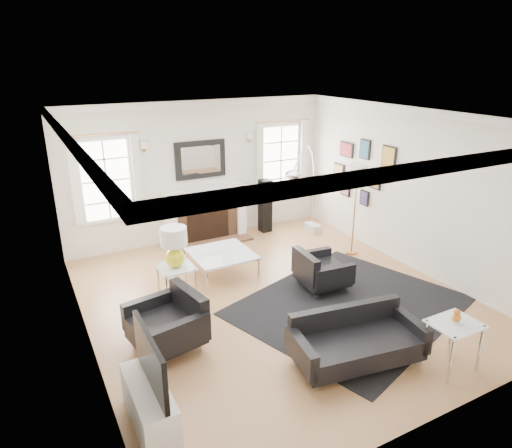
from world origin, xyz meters
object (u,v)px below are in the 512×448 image
armchair_right (320,271)px  coffee_table (222,255)px  sofa (355,341)px  arc_floor_lamp (304,191)px  armchair_left (170,324)px  fireplace (206,215)px  gourd_lamp (174,244)px

armchair_right → coffee_table: armchair_right is taller
sofa → armchair_right: size_ratio=1.97×
coffee_table → arc_floor_lamp: bearing=14.8°
sofa → armchair_left: 2.34m
fireplace → armchair_right: size_ratio=1.95×
sofa → coffee_table: (-0.50, 2.89, 0.13)m
armchair_left → gourd_lamp: gourd_lamp is taller
armchair_left → arc_floor_lamp: bearing=31.2°
armchair_left → armchair_right: (2.64, 0.41, -0.04)m
sofa → armchair_left: (-1.91, 1.35, 0.06)m
fireplace → sofa: (0.08, -4.61, -0.25)m
fireplace → armchair_left: (-1.83, -3.26, -0.20)m
fireplace → coffee_table: bearing=-103.6°
fireplace → gourd_lamp: bearing=-122.5°
gourd_lamp → coffee_table: bearing=24.1°
sofa → fireplace: bearing=91.0°
coffee_table → gourd_lamp: (-0.95, -0.43, 0.53)m
armchair_right → coffee_table: size_ratio=0.87×
fireplace → armchair_right: fireplace is taller
armchair_left → coffee_table: 2.10m
sofa → coffee_table: size_ratio=1.71×
fireplace → arc_floor_lamp: 2.07m
arc_floor_lamp → fireplace: bearing=143.3°
armchair_left → armchair_right: armchair_left is taller
sofa → armchair_right: 1.90m
armchair_left → coffee_table: bearing=47.4°
armchair_right → coffee_table: (-1.23, 1.13, 0.11)m
fireplace → sofa: bearing=-89.0°
arc_floor_lamp → sofa: bearing=-113.8°
arc_floor_lamp → armchair_left: bearing=-148.8°
sofa → gourd_lamp: 2.93m
armchair_right → gourd_lamp: 2.37m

